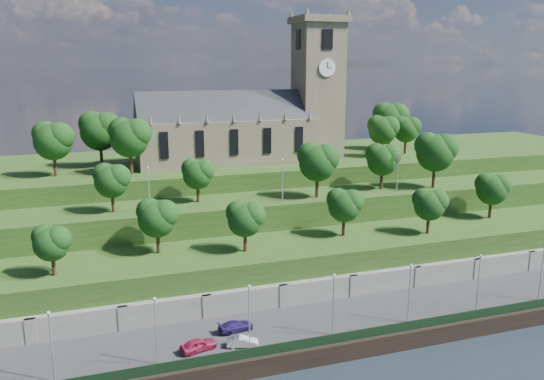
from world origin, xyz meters
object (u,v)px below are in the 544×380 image
object	(u,v)px
church	(251,120)
car_middle	(243,342)
car_left	(198,345)
car_right	(236,326)

from	to	relation	value
church	car_middle	world-z (taller)	church
car_middle	car_left	bearing A→B (deg)	97.43
car_middle	church	bearing A→B (deg)	-1.59
church	car_middle	xyz separation A→B (m)	(-13.41, -42.80, -19.94)
church	car_right	size ratio (longest dim) A/B	9.09
car_left	car_middle	distance (m)	4.87
car_middle	car_right	xyz separation A→B (m)	(0.17, 3.72, 0.04)
car_right	car_left	bearing A→B (deg)	111.99
car_middle	car_right	bearing A→B (deg)	13.19
church	car_middle	distance (m)	49.08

